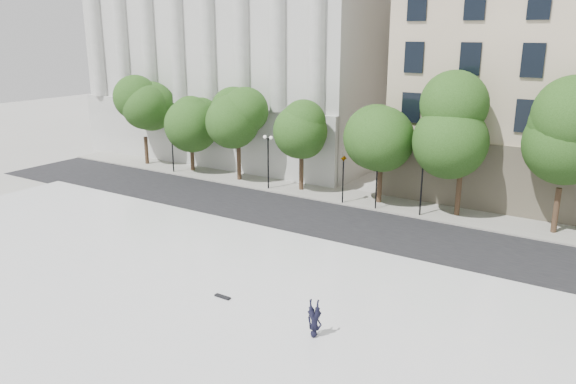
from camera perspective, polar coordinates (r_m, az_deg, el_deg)
name	(u,v)px	position (r m, az deg, el deg)	size (l,w,h in m)	color
ground	(97,331)	(26.40, -18.79, -13.19)	(160.00, 160.00, 0.00)	beige
plaza	(148,299)	(27.99, -14.01, -10.52)	(44.00, 22.00, 0.45)	silver
street	(309,218)	(38.97, 2.10, -2.70)	(60.00, 8.00, 0.02)	black
far_sidewalk	(348,197)	(43.99, 6.08, -0.52)	(60.00, 4.00, 0.12)	#A19E95
building_west	(271,28)	(63.41, -1.69, 16.34)	(31.50, 27.65, 25.60)	beige
traffic_light_west	(344,156)	(41.44, 5.68, 3.68)	(0.81, 1.81, 4.21)	black
traffic_light_east	(377,161)	(40.34, 9.08, 3.12)	(0.82, 1.65, 4.15)	black
person_lying	(314,332)	(23.65, 2.70, -13.99)	(0.60, 0.39, 1.64)	black
skateboard	(223,297)	(26.98, -6.66, -10.52)	(0.84, 0.21, 0.09)	black
street_trees	(343,128)	(42.85, 5.63, 6.46)	(47.72, 4.77, 8.16)	#382619
lamp_posts	(336,164)	(42.19, 4.94, 2.87)	(35.10, 0.28, 4.49)	black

